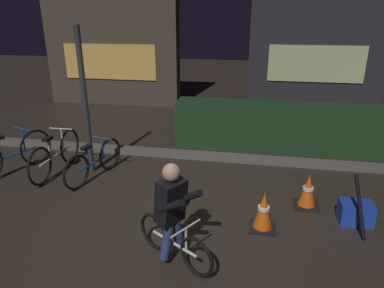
# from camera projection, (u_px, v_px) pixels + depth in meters

# --- Properties ---
(ground_plane) EXTENTS (40.00, 40.00, 0.00)m
(ground_plane) POSITION_uv_depth(u_px,v_px,m) (171.00, 214.00, 5.01)
(ground_plane) COLOR #2D261E
(sidewalk_curb) EXTENTS (12.00, 0.24, 0.12)m
(sidewalk_curb) POSITION_uv_depth(u_px,v_px,m) (197.00, 155.00, 7.02)
(sidewalk_curb) COLOR #56544F
(sidewalk_curb) RESTS_ON ground
(hedge_row) EXTENTS (4.80, 0.70, 1.00)m
(hedge_row) POSITION_uv_depth(u_px,v_px,m) (286.00, 127.00, 7.38)
(hedge_row) COLOR #19381C
(hedge_row) RESTS_ON ground
(storefront_left) EXTENTS (4.37, 0.54, 4.65)m
(storefront_left) POSITION_uv_depth(u_px,v_px,m) (111.00, 32.00, 10.82)
(storefront_left) COLOR #42382D
(storefront_left) RESTS_ON ground
(storefront_right) EXTENTS (4.07, 0.54, 4.84)m
(storefront_right) POSITION_uv_depth(u_px,v_px,m) (319.00, 29.00, 10.31)
(storefront_right) COLOR #262328
(storefront_right) RESTS_ON ground
(street_post) EXTENTS (0.10, 0.10, 2.61)m
(street_post) POSITION_uv_depth(u_px,v_px,m) (85.00, 103.00, 5.99)
(street_post) COLOR #2D2D33
(street_post) RESTS_ON ground
(parked_bike_leftmost) EXTENTS (0.60, 1.66, 0.80)m
(parked_bike_leftmost) POSITION_uv_depth(u_px,v_px,m) (11.00, 155.00, 6.23)
(parked_bike_leftmost) COLOR black
(parked_bike_leftmost) RESTS_ON ground
(parked_bike_left_mid) EXTENTS (0.46, 1.69, 0.78)m
(parked_bike_left_mid) POSITION_uv_depth(u_px,v_px,m) (56.00, 155.00, 6.27)
(parked_bike_left_mid) COLOR black
(parked_bike_left_mid) RESTS_ON ground
(parked_bike_center_left) EXTENTS (0.49, 1.48, 0.70)m
(parked_bike_center_left) POSITION_uv_depth(u_px,v_px,m) (94.00, 162.00, 6.04)
(parked_bike_center_left) COLOR black
(parked_bike_center_left) RESTS_ON ground
(traffic_cone_near) EXTENTS (0.36, 0.36, 0.54)m
(traffic_cone_near) POSITION_uv_depth(u_px,v_px,m) (263.00, 211.00, 4.60)
(traffic_cone_near) COLOR black
(traffic_cone_near) RESTS_ON ground
(traffic_cone_far) EXTENTS (0.36, 0.36, 0.52)m
(traffic_cone_far) POSITION_uv_depth(u_px,v_px,m) (308.00, 191.00, 5.15)
(traffic_cone_far) COLOR black
(traffic_cone_far) RESTS_ON ground
(blue_crate) EXTENTS (0.44, 0.33, 0.30)m
(blue_crate) POSITION_uv_depth(u_px,v_px,m) (356.00, 212.00, 4.78)
(blue_crate) COLOR #193DB7
(blue_crate) RESTS_ON ground
(cyclist) EXTENTS (1.03, 0.71, 1.25)m
(cyclist) POSITION_uv_depth(u_px,v_px,m) (173.00, 213.00, 3.87)
(cyclist) COLOR black
(cyclist) RESTS_ON ground
(closed_umbrella) EXTENTS (0.18, 0.43, 0.78)m
(closed_umbrella) POSITION_uv_depth(u_px,v_px,m) (360.00, 206.00, 4.47)
(closed_umbrella) COLOR black
(closed_umbrella) RESTS_ON ground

